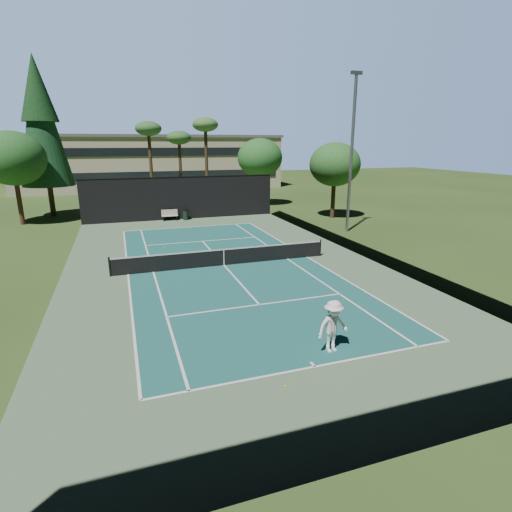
# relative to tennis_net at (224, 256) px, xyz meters

# --- Properties ---
(ground) EXTENTS (160.00, 160.00, 0.00)m
(ground) POSITION_rel_tennis_net_xyz_m (0.00, 0.00, -0.56)
(ground) COLOR #2D481B
(ground) RESTS_ON ground
(apron_slab) EXTENTS (18.00, 32.00, 0.01)m
(apron_slab) POSITION_rel_tennis_net_xyz_m (0.00, 0.00, -0.55)
(apron_slab) COLOR #55714F
(apron_slab) RESTS_ON ground
(court_surface) EXTENTS (10.97, 23.77, 0.01)m
(court_surface) POSITION_rel_tennis_net_xyz_m (0.00, 0.00, -0.55)
(court_surface) COLOR #1C5A56
(court_surface) RESTS_ON ground
(court_lines) EXTENTS (11.07, 23.87, 0.01)m
(court_lines) POSITION_rel_tennis_net_xyz_m (0.00, 0.00, -0.54)
(court_lines) COLOR white
(court_lines) RESTS_ON ground
(tennis_net) EXTENTS (12.90, 0.10, 1.10)m
(tennis_net) POSITION_rel_tennis_net_xyz_m (0.00, 0.00, 0.00)
(tennis_net) COLOR black
(tennis_net) RESTS_ON ground
(fence) EXTENTS (18.04, 32.05, 4.03)m
(fence) POSITION_rel_tennis_net_xyz_m (0.00, 0.06, 1.45)
(fence) COLOR black
(fence) RESTS_ON ground
(player) EXTENTS (1.30, 0.84, 1.89)m
(player) POSITION_rel_tennis_net_xyz_m (1.05, -11.12, 0.39)
(player) COLOR white
(player) RESTS_ON ground
(tennis_ball_a) EXTENTS (0.07, 0.07, 0.07)m
(tennis_ball_a) POSITION_rel_tennis_net_xyz_m (-1.35, -12.61, -0.52)
(tennis_ball_a) COLOR #C8D22F
(tennis_ball_a) RESTS_ON ground
(tennis_ball_b) EXTENTS (0.06, 0.06, 0.06)m
(tennis_ball_b) POSITION_rel_tennis_net_xyz_m (-3.97, 3.42, -0.53)
(tennis_ball_b) COLOR #C4D731
(tennis_ball_b) RESTS_ON ground
(tennis_ball_c) EXTENTS (0.07, 0.07, 0.07)m
(tennis_ball_c) POSITION_rel_tennis_net_xyz_m (1.93, 2.82, -0.52)
(tennis_ball_c) COLOR #C8D12F
(tennis_ball_c) RESTS_ON ground
(tennis_ball_d) EXTENTS (0.07, 0.07, 0.07)m
(tennis_ball_d) POSITION_rel_tennis_net_xyz_m (-2.89, 5.47, -0.52)
(tennis_ball_d) COLOR #C4E834
(tennis_ball_d) RESTS_ON ground
(park_bench) EXTENTS (1.50, 0.45, 1.02)m
(park_bench) POSITION_rel_tennis_net_xyz_m (-1.24, 15.68, -0.01)
(park_bench) COLOR beige
(park_bench) RESTS_ON ground
(trash_bin) EXTENTS (0.56, 0.56, 0.95)m
(trash_bin) POSITION_rel_tennis_net_xyz_m (0.23, 15.45, -0.08)
(trash_bin) COLOR black
(trash_bin) RESTS_ON ground
(pine_tree) EXTENTS (4.80, 4.80, 15.00)m
(pine_tree) POSITION_rel_tennis_net_xyz_m (-12.00, 22.00, 9.00)
(pine_tree) COLOR #422F1C
(pine_tree) RESTS_ON ground
(palm_a) EXTENTS (2.80, 2.80, 9.32)m
(palm_a) POSITION_rel_tennis_net_xyz_m (-2.00, 24.00, 7.63)
(palm_a) COLOR #45311D
(palm_a) RESTS_ON ground
(palm_b) EXTENTS (2.80, 2.80, 8.42)m
(palm_b) POSITION_rel_tennis_net_xyz_m (1.50, 26.00, 6.80)
(palm_b) COLOR #412B1C
(palm_b) RESTS_ON ground
(palm_c) EXTENTS (2.80, 2.80, 9.77)m
(palm_c) POSITION_rel_tennis_net_xyz_m (4.00, 23.00, 8.05)
(palm_c) COLOR #3F2D1B
(palm_c) RESTS_ON ground
(decid_tree_a) EXTENTS (5.12, 5.12, 7.62)m
(decid_tree_a) POSITION_rel_tennis_net_xyz_m (10.00, 22.00, 4.86)
(decid_tree_a) COLOR #4E3321
(decid_tree_a) RESTS_ON ground
(decid_tree_b) EXTENTS (4.80, 4.80, 7.14)m
(decid_tree_b) POSITION_rel_tennis_net_xyz_m (14.00, 12.00, 4.52)
(decid_tree_b) COLOR #422F1C
(decid_tree_b) RESTS_ON ground
(decid_tree_c) EXTENTS (5.44, 5.44, 8.09)m
(decid_tree_c) POSITION_rel_tennis_net_xyz_m (-14.00, 18.00, 5.21)
(decid_tree_c) COLOR #4E3221
(decid_tree_c) RESTS_ON ground
(campus_building) EXTENTS (40.50, 12.50, 8.30)m
(campus_building) POSITION_rel_tennis_net_xyz_m (0.00, 45.98, 3.65)
(campus_building) COLOR #B6AB8D
(campus_building) RESTS_ON ground
(light_pole) EXTENTS (0.90, 0.25, 12.22)m
(light_pole) POSITION_rel_tennis_net_xyz_m (12.00, 6.00, 5.90)
(light_pole) COLOR #93969B
(light_pole) RESTS_ON ground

